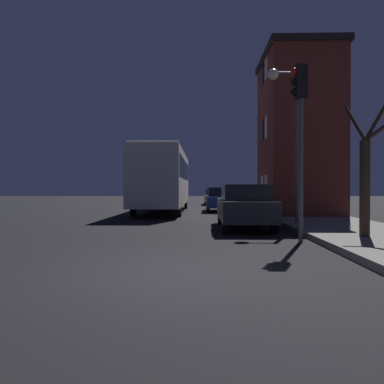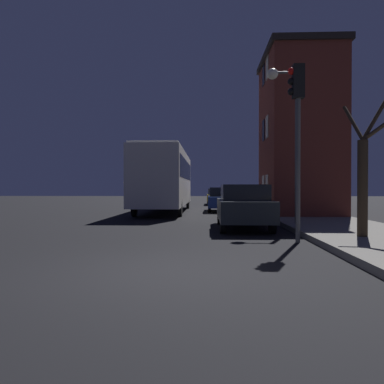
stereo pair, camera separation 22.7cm
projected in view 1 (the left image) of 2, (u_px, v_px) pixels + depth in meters
name	position (u px, v px, depth m)	size (l,w,h in m)	color
ground_plane	(167.00, 272.00, 6.49)	(120.00, 120.00, 0.00)	black
brick_building	(298.00, 133.00, 19.19)	(3.63, 5.27, 8.16)	brown
streetlamp	(288.00, 117.00, 13.92)	(1.17, 0.41, 5.73)	#4C4C4C
traffic_light	(300.00, 116.00, 9.99)	(0.43, 0.24, 4.74)	#4C4C4C
bare_tree	(366.00, 176.00, 10.03)	(1.04, 1.35, 3.88)	#2D2319
bus	(164.00, 176.00, 22.64)	(2.55, 11.36, 3.66)	beige
car_near_lane	(244.00, 206.00, 13.39)	(1.77, 4.47, 1.57)	black
car_mid_lane	(221.00, 199.00, 23.22)	(1.80, 4.03, 1.49)	navy
car_far_lane	(215.00, 196.00, 32.57)	(1.89, 4.61, 1.39)	olive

